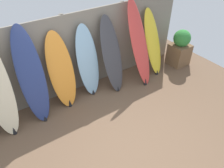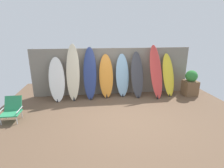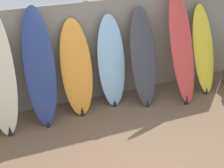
# 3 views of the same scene
# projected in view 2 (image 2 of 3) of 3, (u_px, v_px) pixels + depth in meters

# --- Properties ---
(ground) EXTENTS (7.68, 7.68, 0.00)m
(ground) POSITION_uv_depth(u_px,v_px,m) (122.00, 116.00, 5.16)
(ground) COLOR brown
(fence_back) EXTENTS (6.08, 0.11, 1.80)m
(fence_back) POSITION_uv_depth(u_px,v_px,m) (113.00, 71.00, 6.80)
(fence_back) COLOR gray
(fence_back) RESTS_ON ground
(surfboard_white_0) EXTENTS (0.62, 0.66, 1.54)m
(surfboard_white_0) POSITION_uv_depth(u_px,v_px,m) (57.00, 80.00, 6.20)
(surfboard_white_0) COLOR white
(surfboard_white_0) RESTS_ON ground
(surfboard_cream_1) EXTENTS (0.51, 0.60, 1.99)m
(surfboard_cream_1) POSITION_uv_depth(u_px,v_px,m) (73.00, 73.00, 6.23)
(surfboard_cream_1) COLOR beige
(surfboard_cream_1) RESTS_ON ground
(surfboard_navy_2) EXTENTS (0.52, 0.61, 1.88)m
(surfboard_navy_2) POSITION_uv_depth(u_px,v_px,m) (90.00, 74.00, 6.33)
(surfboard_navy_2) COLOR navy
(surfboard_navy_2) RESTS_ON ground
(surfboard_orange_3) EXTENTS (0.52, 0.49, 1.60)m
(surfboard_orange_3) POSITION_uv_depth(u_px,v_px,m) (106.00, 76.00, 6.51)
(surfboard_orange_3) COLOR orange
(surfboard_orange_3) RESTS_ON ground
(surfboard_skyblue_4) EXTENTS (0.52, 0.39, 1.61)m
(surfboard_skyblue_4) POSITION_uv_depth(u_px,v_px,m) (122.00, 76.00, 6.60)
(surfboard_skyblue_4) COLOR #8CB7D6
(surfboard_skyblue_4) RESTS_ON ground
(surfboard_charcoal_5) EXTENTS (0.47, 0.61, 1.68)m
(surfboard_charcoal_5) POSITION_uv_depth(u_px,v_px,m) (137.00, 75.00, 6.54)
(surfboard_charcoal_5) COLOR #38383D
(surfboard_charcoal_5) RESTS_ON ground
(surfboard_red_6) EXTENTS (0.54, 0.84, 1.93)m
(surfboard_red_6) POSITION_uv_depth(u_px,v_px,m) (156.00, 72.00, 6.50)
(surfboard_red_6) COLOR #D13D38
(surfboard_red_6) RESTS_ON ground
(surfboard_yellow_7) EXTENTS (0.51, 0.69, 1.60)m
(surfboard_yellow_7) POSITION_uv_depth(u_px,v_px,m) (168.00, 75.00, 6.73)
(surfboard_yellow_7) COLOR yellow
(surfboard_yellow_7) RESTS_ON ground
(beach_chair) EXTENTS (0.50, 0.57, 0.64)m
(beach_chair) POSITION_uv_depth(u_px,v_px,m) (12.00, 109.00, 4.89)
(beach_chair) COLOR silver
(beach_chair) RESTS_ON ground
(planter_box) EXTENTS (0.49, 0.48, 0.99)m
(planter_box) POSITION_uv_depth(u_px,v_px,m) (190.00, 83.00, 6.73)
(planter_box) COLOR brown
(planter_box) RESTS_ON ground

